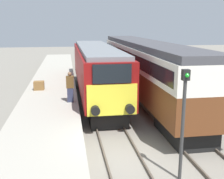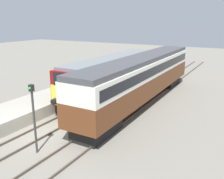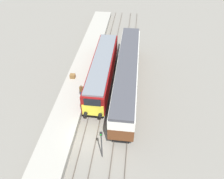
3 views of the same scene
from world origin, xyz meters
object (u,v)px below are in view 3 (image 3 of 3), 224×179
(locomotive, at_px, (102,70))
(signal_post, at_px, (101,143))
(passenger_carriage, at_px, (127,73))
(luggage_crate, at_px, (73,76))
(person_on_platform, at_px, (82,91))

(locomotive, relative_size, signal_post, 3.76)
(passenger_carriage, bearing_deg, locomotive, 168.08)
(luggage_crate, bearing_deg, person_on_platform, -59.12)
(passenger_carriage, distance_m, person_on_platform, 6.43)
(luggage_crate, bearing_deg, passenger_carriage, -0.80)
(person_on_platform, bearing_deg, luggage_crate, 120.88)
(signal_post, bearing_deg, luggage_crate, 117.46)
(locomotive, bearing_deg, passenger_carriage, -11.92)
(passenger_carriage, relative_size, person_on_platform, 10.77)
(person_on_platform, xyz_separation_m, signal_post, (3.69, -7.63, 0.54))
(person_on_platform, distance_m, luggage_crate, 4.16)
(signal_post, relative_size, luggage_crate, 5.66)
(locomotive, xyz_separation_m, passenger_carriage, (3.40, -0.72, 0.39))
(person_on_platform, bearing_deg, passenger_carriage, 32.48)
(locomotive, height_order, luggage_crate, locomotive)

